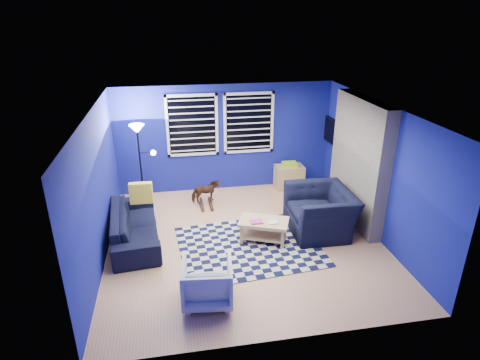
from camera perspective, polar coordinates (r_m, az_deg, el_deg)
The scene contains 18 objects.
floor at distance 7.62m, azimuth 0.69°, elevation -8.63°, with size 5.00×5.00×0.00m, color tan.
ceiling at distance 6.66m, azimuth 0.79°, elevation 10.01°, with size 5.00×5.00×0.00m, color white.
wall_back at distance 9.37m, azimuth -2.12°, elevation 5.94°, with size 5.00×5.00×0.00m, color navy.
wall_left at distance 7.06m, azimuth -19.64°, elevation -1.33°, with size 5.00×5.00×0.00m, color navy.
wall_right at distance 7.87m, azimuth 18.92°, elevation 1.29°, with size 5.00×5.00×0.00m, color navy.
fireplace at distance 8.24m, azimuth 16.41°, elevation 2.16°, with size 0.65×2.00×2.50m.
window_left at distance 9.17m, azimuth -6.81°, elevation 7.68°, with size 1.17×0.06×1.42m.
window_right at distance 9.32m, azimuth 1.26°, elevation 8.10°, with size 1.17×0.06×1.42m.
tv at distance 9.50m, azimuth 13.17°, elevation 6.54°, with size 0.07×1.00×0.58m.
rug at distance 7.45m, azimuth 1.28°, elevation -9.37°, with size 2.50×2.00×0.02m, color black.
sofa at distance 7.77m, azimuth -14.76°, elevation -6.24°, with size 0.81×2.08×0.61m, color black.
armchair_big at distance 7.90m, azimuth 11.36°, elevation -4.39°, with size 1.14×1.31×0.85m, color black.
armchair_bent at distance 6.07m, azimuth -4.69°, elevation -14.17°, with size 0.73×0.75×0.68m, color gray.
rocking_horse at distance 8.79m, azimuth -4.90°, elevation -1.73°, with size 0.61×0.28×0.52m, color #402914.
coffee_table at distance 7.48m, azimuth 3.38°, elevation -6.57°, with size 1.02×0.81×0.45m.
cabinet at distance 9.78m, azimuth 6.99°, elevation 0.53°, with size 0.68×0.47×0.64m.
floor_lamp at distance 8.62m, azimuth -14.16°, elevation 5.49°, with size 0.50×0.31×1.84m.
throw_pillow at distance 7.81m, azimuth -13.89°, elevation -1.80°, with size 0.43×0.13×0.41m, color yellow.
Camera 1 is at (-1.22, -6.37, 4.00)m, focal length 30.00 mm.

